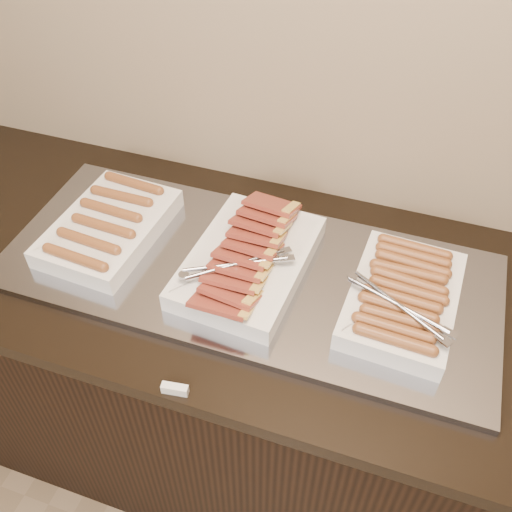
{
  "coord_description": "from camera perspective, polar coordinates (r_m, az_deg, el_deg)",
  "views": [
    {
      "loc": [
        0.33,
        1.23,
        1.92
      ],
      "look_at": [
        0.03,
        2.13,
        0.97
      ],
      "focal_mm": 40.0,
      "sensor_mm": 36.0,
      "label": 1
    }
  ],
  "objects": [
    {
      "name": "dish_center",
      "position": [
        1.36,
        -0.81,
        -0.38
      ],
      "size": [
        0.29,
        0.42,
        0.1
      ],
      "rotation": [
        0.0,
        0.0,
        -0.07
      ],
      "color": "white",
      "rests_on": "warming_tray"
    },
    {
      "name": "label_holder",
      "position": [
        1.2,
        -8.11,
        -13.04
      ],
      "size": [
        0.06,
        0.02,
        0.02
      ],
      "primitive_type": "cube",
      "rotation": [
        0.0,
        0.0,
        0.14
      ],
      "color": "white",
      "rests_on": "counter"
    },
    {
      "name": "counter",
      "position": [
        1.75,
        -0.81,
        -11.84
      ],
      "size": [
        2.06,
        0.76,
        0.9
      ],
      "color": "black",
      "rests_on": "ground"
    },
    {
      "name": "warming_tray",
      "position": [
        1.39,
        -0.93,
        -1.52
      ],
      "size": [
        1.2,
        0.5,
        0.02
      ],
      "primitive_type": "cube",
      "color": "#90929D",
      "rests_on": "counter"
    },
    {
      "name": "dish_right",
      "position": [
        1.32,
        14.46,
        -4.06
      ],
      "size": [
        0.27,
        0.36,
        0.08
      ],
      "rotation": [
        0.0,
        0.0,
        -0.05
      ],
      "color": "white",
      "rests_on": "warming_tray"
    },
    {
      "name": "dish_left",
      "position": [
        1.5,
        -14.49,
        2.91
      ],
      "size": [
        0.26,
        0.37,
        0.07
      ],
      "rotation": [
        0.0,
        0.0,
        -0.06
      ],
      "color": "white",
      "rests_on": "warming_tray"
    }
  ]
}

